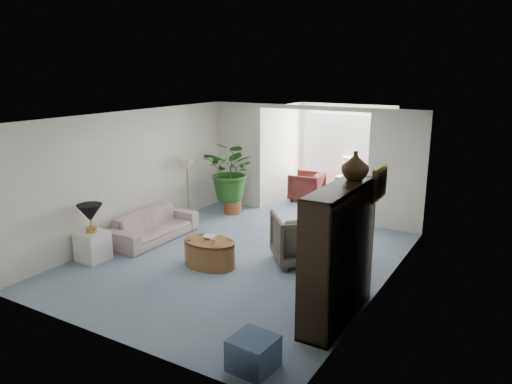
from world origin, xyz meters
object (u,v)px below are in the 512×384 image
Objects in this scene: cabinet_urn at (355,166)px; wingback_chair at (301,238)px; framed_picture at (381,183)px; coffee_cup at (213,241)px; side_table_dark at (346,247)px; entertainment_cabinet at (338,254)px; coffee_table at (209,253)px; sunroom_chair_maroon at (307,187)px; end_table at (93,246)px; floor_lamp at (187,164)px; plant_pot at (233,206)px; sofa at (154,226)px; ottoman at (253,353)px; sunroom_chair_blue at (364,195)px; coffee_bowl at (210,237)px; table_lamp at (90,213)px; sunroom_table at (345,187)px.

wingback_chair is at bearing 140.53° from cabinet_urn.
framed_picture is 2.90m from coffee_cup.
entertainment_cabinet reaches higher than side_table_dark.
sunroom_chair_maroon is (-0.34, 4.69, 0.14)m from coffee_table.
coffee_table is (1.90, 0.84, -0.03)m from end_table.
plant_pot is at bearing 57.31° from floor_lamp.
side_table_dark is (3.68, 0.73, 0.04)m from sofa.
ottoman is 0.59× the size of sunroom_chair_maroon.
cabinet_urn is (0.54, -1.32, 1.70)m from side_table_dark.
end_table is at bearing 145.43° from sunroom_chair_blue.
framed_picture is 2.30× the size of coffee_bowl.
table_lamp is at bearing 145.43° from sunroom_chair_blue.
framed_picture is 0.60m from cabinet_urn.
coffee_bowl is at bearing 165.08° from entertainment_cabinet.
coffee_table is at bearing 146.31° from coffee_cup.
sofa is at bearing -23.64° from sunroom_chair_maroon.
ottoman is (4.05, -1.30, -0.07)m from end_table.
coffee_cup is at bearing 3.49° from wingback_chair.
sofa reaches higher than coffee_cup.
floor_lamp is at bearing -123.51° from sunroom_table.
ottoman is at bearing -103.39° from entertainment_cabinet.
plant_pot is (-2.64, 1.86, -0.28)m from wingback_chair.
coffee_bowl is 0.28m from coffee_cup.
ottoman is 1.18× the size of plant_pot.
sunroom_table is at bearing 87.35° from coffee_cup.
sunroom_chair_maroon is at bearing 123.95° from side_table_dark.
coffee_table is 3.09m from cabinet_urn.
side_table_dark is (0.70, 0.30, -0.12)m from wingback_chair.
sunroom_chair_maroon is at bearing 74.22° from end_table.
wingback_chair is 0.77m from side_table_dark.
sunroom_chair_blue is (-1.59, 4.31, -1.37)m from framed_picture.
side_table_dark reaches higher than coffee_cup.
sunroom_chair_maroon is (-0.29, 4.59, -0.11)m from coffee_bowl.
cabinet_urn is 5.80m from sunroom_chair_maroon.
cabinet_urn reaches higher than sunroom_chair_blue.
coffee_cup is 0.25× the size of cabinet_urn.
table_lamp is 2.18m from coffee_table.
coffee_cup is at bearing -45.00° from coffee_bowl.
table_lamp reaches higher than coffee_cup.
entertainment_cabinet reaches higher than sunroom_chair_blue.
floor_lamp is at bearing 136.37° from coffee_cup.
wingback_chair is 2.05× the size of ottoman.
end_table is 0.71× the size of sunroom_chair_blue.
framed_picture is 0.52× the size of wingback_chair.
coffee_bowl is at bearing -174.42° from framed_picture.
side_table_dark is at bearing 28.37° from sunroom_chair_maroon.
coffee_cup is 0.21× the size of ottoman.
sunroom_chair_blue is (2.52, 1.89, 0.17)m from plant_pot.
wingback_chair is 1.53× the size of side_table_dark.
sunroom_chair_blue is at bearing 42.06° from floor_lamp.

